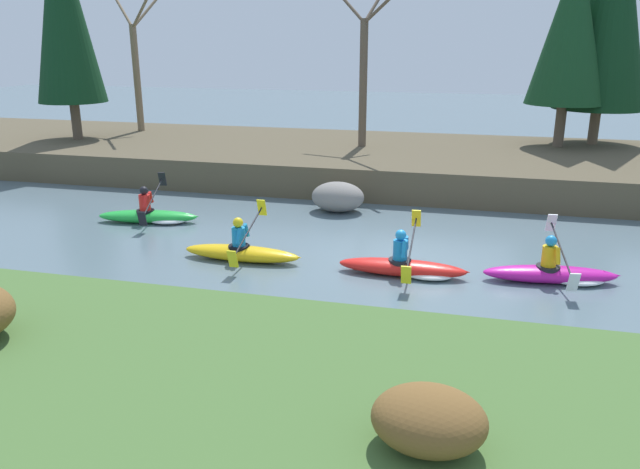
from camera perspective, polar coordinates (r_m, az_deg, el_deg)
name	(u,v)px	position (r m, az deg, el deg)	size (l,w,h in m)	color
ground_plane	(401,262)	(14.13, 7.44, -2.51)	(90.00, 90.00, 0.00)	slate
riverbank_near	(327,436)	(7.63, 0.63, -17.94)	(44.00, 5.80, 0.78)	#476B33
riverbank_far	(433,164)	(22.62, 10.28, 6.35)	(44.00, 8.13, 1.02)	brown
conifer_tree_far_left	(63,6)	(26.11, -22.47, 18.75)	(2.54, 2.54, 8.38)	brown
conifer_tree_left	(572,26)	(24.18, 22.02, 17.28)	(2.70, 2.70, 6.85)	brown
conifer_tree_mid_left	(611,1)	(25.29, 25.04, 18.78)	(3.19, 3.19, 8.72)	brown
bare_tree_upstream	(137,65)	(27.68, -16.38, 14.64)	(3.16, 3.13, 5.70)	#7A664C
bare_tree_mid_upstream	(364,68)	(22.76, 4.09, 14.97)	(3.25, 3.21, 5.87)	brown
shrub_clump_third	(429,420)	(6.72, 9.93, -16.33)	(1.19, 1.00, 0.65)	brown
kayaker_lead	(556,273)	(13.70, 20.74, -3.32)	(2.80, 2.07, 1.20)	#C61999
kayaker_middle	(407,267)	(13.29, 8.00, -2.94)	(2.77, 2.06, 1.20)	red
kayaker_trailing	(242,251)	(14.14, -7.12, -1.53)	(2.77, 2.06, 1.20)	yellow
kayaker_far_back	(152,215)	(17.52, -15.12, 1.69)	(2.79, 2.06, 1.20)	green
boulder_midstream	(338,197)	(17.97, 1.64, 3.46)	(1.52, 1.19, 0.86)	gray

